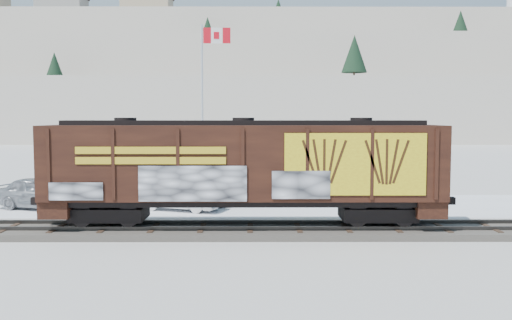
{
  "coord_description": "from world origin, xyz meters",
  "views": [
    {
      "loc": [
        2.16,
        -23.61,
        4.88
      ],
      "look_at": [
        2.25,
        3.0,
        2.86
      ],
      "focal_mm": 40.0,
      "sensor_mm": 36.0,
      "label": 1
    }
  ],
  "objects_px": {
    "hopper_railcar": "(243,166)",
    "car_white": "(180,197)",
    "flagpole": "(204,131)",
    "car_silver": "(42,193)",
    "car_dark": "(241,191)"
  },
  "relations": [
    {
      "from": "flagpole",
      "to": "car_silver",
      "type": "xyz_separation_m",
      "value": [
        -7.92,
        -7.29,
        -3.05
      ]
    },
    {
      "from": "car_silver",
      "to": "car_white",
      "type": "bearing_deg",
      "value": -74.62
    },
    {
      "from": "hopper_railcar",
      "to": "car_white",
      "type": "height_order",
      "value": "hopper_railcar"
    },
    {
      "from": "car_silver",
      "to": "car_white",
      "type": "relative_size",
      "value": 1.17
    },
    {
      "from": "car_white",
      "to": "car_silver",
      "type": "bearing_deg",
      "value": 106.29
    },
    {
      "from": "hopper_railcar",
      "to": "car_silver",
      "type": "bearing_deg",
      "value": 149.99
    },
    {
      "from": "car_white",
      "to": "car_dark",
      "type": "bearing_deg",
      "value": -38.22
    },
    {
      "from": "car_dark",
      "to": "car_white",
      "type": "bearing_deg",
      "value": 103.98
    },
    {
      "from": "car_silver",
      "to": "car_dark",
      "type": "relative_size",
      "value": 0.97
    },
    {
      "from": "flagpole",
      "to": "car_dark",
      "type": "xyz_separation_m",
      "value": [
        2.53,
        -5.8,
        -3.15
      ]
    },
    {
      "from": "hopper_railcar",
      "to": "car_silver",
      "type": "distance_m",
      "value": 12.54
    },
    {
      "from": "flagpole",
      "to": "car_dark",
      "type": "relative_size",
      "value": 2.07
    },
    {
      "from": "flagpole",
      "to": "car_silver",
      "type": "bearing_deg",
      "value": -137.38
    },
    {
      "from": "car_dark",
      "to": "hopper_railcar",
      "type": "bearing_deg",
      "value": 164.06
    },
    {
      "from": "flagpole",
      "to": "car_silver",
      "type": "distance_m",
      "value": 11.19
    }
  ]
}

